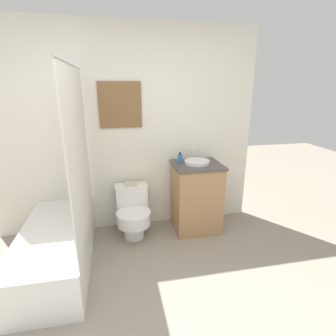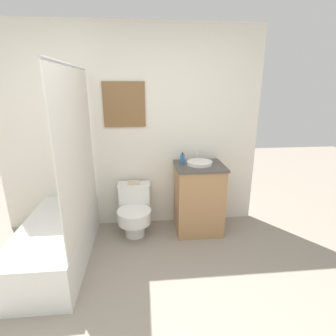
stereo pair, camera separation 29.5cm
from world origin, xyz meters
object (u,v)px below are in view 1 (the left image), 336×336
(soap_bottle, at_px, (180,159))
(book_on_tank, at_px, (131,184))
(toilet, at_px, (133,212))
(sink, at_px, (197,162))

(soap_bottle, relative_size, book_on_tank, 0.96)
(book_on_tank, bearing_deg, toilet, -90.00)
(toilet, height_order, book_on_tank, book_on_tank)
(toilet, bearing_deg, sink, 1.58)
(sink, distance_m, soap_bottle, 0.21)
(toilet, height_order, soap_bottle, soap_bottle)
(toilet, bearing_deg, book_on_tank, 90.00)
(soap_bottle, height_order, book_on_tank, soap_bottle)
(sink, distance_m, book_on_tank, 0.86)
(sink, xyz_separation_m, soap_bottle, (-0.20, 0.05, 0.04))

